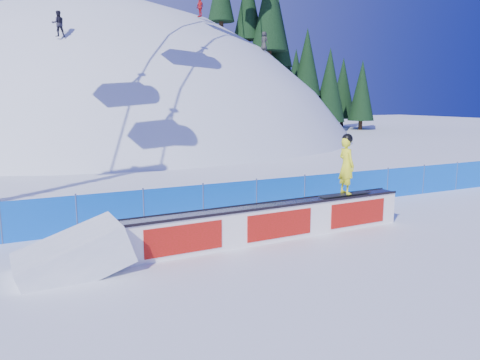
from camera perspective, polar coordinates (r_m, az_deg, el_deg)
name	(u,v)px	position (r m, az deg, el deg)	size (l,w,h in m)	color
ground	(364,245)	(13.48, 14.93, -7.69)	(160.00, 160.00, 0.00)	white
snow_hill	(110,294)	(56.79, -15.61, -13.28)	(64.00, 64.00, 64.00)	white
treeline	(288,54)	(61.36, 5.89, 15.02)	(22.53, 12.62, 20.21)	#301F13
safety_fence	(281,194)	(16.86, 5.03, -1.75)	(22.05, 0.05, 1.30)	blue
rail_box	(275,222)	(13.46, 4.24, -5.09)	(8.84, 0.95, 1.06)	white
snow_ramp	(74,272)	(11.77, -19.58, -10.53)	(2.44, 1.63, 0.92)	white
snowboarder	(346,165)	(14.68, 12.84, 1.80)	(1.82, 0.65, 1.89)	black
distant_skiers	(155,11)	(41.21, -10.34, 19.60)	(18.81, 9.58, 6.29)	black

